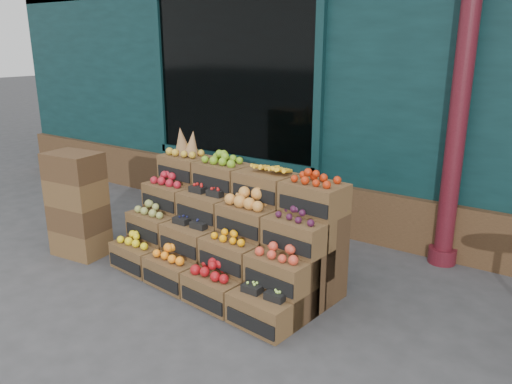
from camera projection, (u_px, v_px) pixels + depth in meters
The scene contains 5 objects.
ground at pixel (228, 312), 4.22m from camera, with size 60.00×60.00×0.00m, color #39393B.
shop_facade at pixel (434, 27), 7.53m from camera, with size 12.00×6.24×4.80m.
crate_display at pixel (227, 236), 4.74m from camera, with size 2.24×1.25×1.35m.
spare_crates at pixel (77, 205), 5.22m from camera, with size 0.59×0.44×1.11m.
shopkeeper at pixel (288, 129), 6.74m from camera, with size 0.77×0.51×2.12m, color #164D1B.
Camera 1 is at (2.35, -2.93, 2.19)m, focal length 35.00 mm.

